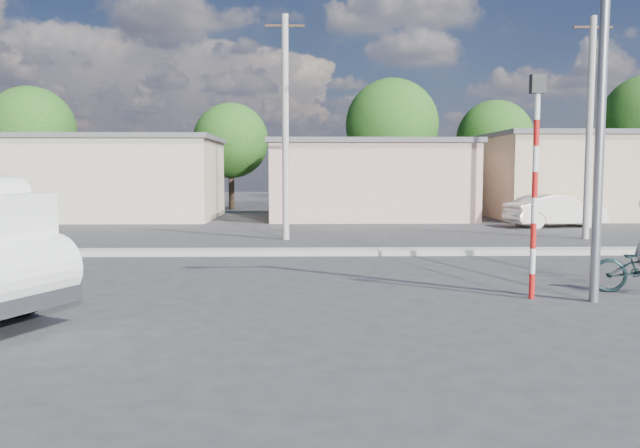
{
  "coord_description": "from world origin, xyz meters",
  "views": [
    {
      "loc": [
        -1.24,
        -10.54,
        2.55
      ],
      "look_at": [
        -0.94,
        3.66,
        1.3
      ],
      "focal_mm": 35.0,
      "sensor_mm": 36.0,
      "label": 1
    }
  ],
  "objects": [
    {
      "name": "streetlight",
      "position": [
        4.14,
        1.2,
        4.96
      ],
      "size": [
        2.34,
        0.22,
        9.0
      ],
      "color": "slate",
      "rests_on": "ground"
    },
    {
      "name": "median",
      "position": [
        0.0,
        8.0,
        0.08
      ],
      "size": [
        40.0,
        0.8,
        0.16
      ],
      "primitive_type": "cube",
      "color": "#99968E",
      "rests_on": "ground"
    },
    {
      "name": "ground_plane",
      "position": [
        0.0,
        0.0,
        0.0
      ],
      "size": [
        120.0,
        120.0,
        0.0
      ],
      "primitive_type": "plane",
      "color": "#2C2C2F",
      "rests_on": "ground"
    },
    {
      "name": "car_cream",
      "position": [
        9.77,
        16.74,
        0.72
      ],
      "size": [
        4.61,
        2.43,
        1.45
      ],
      "primitive_type": "imported",
      "rotation": [
        0.0,
        0.0,
        1.78
      ],
      "color": "white",
      "rests_on": "ground"
    },
    {
      "name": "building_row",
      "position": [
        1.1,
        22.0,
        2.13
      ],
      "size": [
        37.8,
        7.3,
        4.44
      ],
      "color": "#C0B391",
      "rests_on": "ground"
    },
    {
      "name": "utility_poles",
      "position": [
        3.25,
        12.0,
        4.07
      ],
      "size": [
        35.4,
        0.24,
        8.0
      ],
      "color": "#99968E",
      "rests_on": "ground"
    },
    {
      "name": "tree_row",
      "position": [
        3.76,
        28.45,
        4.99
      ],
      "size": [
        43.62,
        7.43,
        8.42
      ],
      "color": "#38281E",
      "rests_on": "ground"
    },
    {
      "name": "traffic_pole",
      "position": [
        3.2,
        1.5,
        2.59
      ],
      "size": [
        0.28,
        0.18,
        4.36
      ],
      "color": "red",
      "rests_on": "ground"
    }
  ]
}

